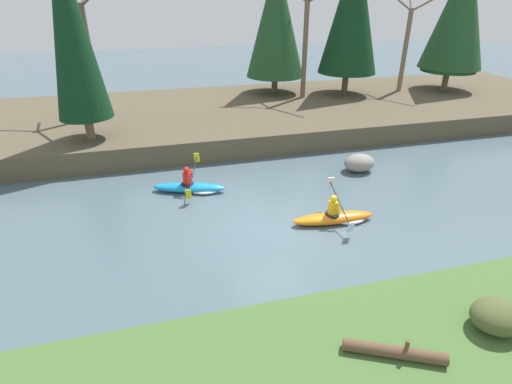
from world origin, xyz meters
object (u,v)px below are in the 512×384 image
Objects in this scene: kayaker_middle at (192,187)px; boulder_midstream at (359,163)px; driftwood_log at (394,352)px; kayaker_lead at (337,217)px.

kayaker_middle is 2.16× the size of boulder_midstream.
boulder_midstream is at bearing 18.44° from kayaker_middle.
driftwood_log is at bearing -55.78° from kayaker_middle.
kayaker_lead is at bearing 101.08° from driftwood_log.
kayaker_middle is 6.96m from boulder_midstream.
kayaker_lead reaches higher than driftwood_log.
driftwood_log is at bearing -101.18° from kayaker_lead.
kayaker_middle is at bearing -178.73° from boulder_midstream.
kayaker_middle is 9.50m from driftwood_log.
driftwood_log is (-1.51, -5.66, 0.52)m from kayaker_lead.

